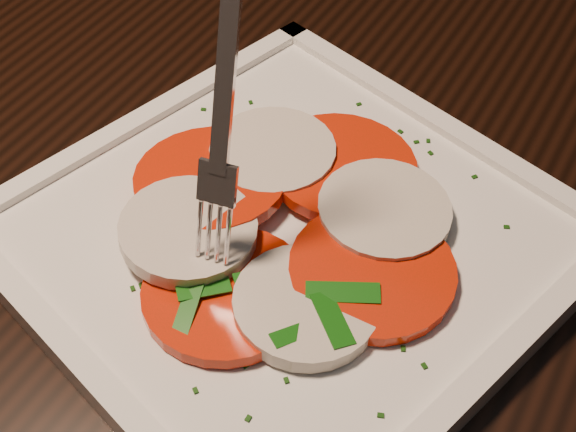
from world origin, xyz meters
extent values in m
cube|color=black|center=(-0.21, 0.14, 0.73)|extent=(1.25, 0.87, 0.04)
cylinder|color=black|center=(-0.73, 0.51, 0.35)|extent=(0.06, 0.06, 0.71)
cube|color=black|center=(-0.14, 0.74, 0.45)|extent=(0.42, 0.42, 0.04)
cylinder|color=black|center=(-0.32, 0.56, 0.21)|extent=(0.04, 0.04, 0.41)
cylinder|color=black|center=(-0.33, 0.92, 0.21)|extent=(0.04, 0.04, 0.41)
cube|color=white|center=(-0.23, 0.05, 0.76)|extent=(0.39, 0.39, 0.01)
cylinder|color=red|center=(-0.24, -0.01, 0.77)|extent=(0.10, 0.10, 0.01)
cylinder|color=beige|center=(-0.20, 0.00, 0.77)|extent=(0.08, 0.08, 0.02)
cylinder|color=red|center=(-0.17, 0.04, 0.77)|extent=(0.10, 0.10, 0.01)
cylinder|color=beige|center=(-0.18, 0.09, 0.77)|extent=(0.08, 0.08, 0.01)
cylinder|color=red|center=(-0.22, 0.11, 0.77)|extent=(0.10, 0.10, 0.02)
cylinder|color=beige|center=(-0.26, 0.10, 0.78)|extent=(0.08, 0.08, 0.01)
cylinder|color=red|center=(-0.29, 0.06, 0.78)|extent=(0.10, 0.10, 0.02)
cylinder|color=beige|center=(-0.28, 0.02, 0.78)|extent=(0.08, 0.08, 0.02)
cube|color=#12560E|center=(-0.25, -0.01, 0.78)|extent=(0.03, 0.03, 0.00)
cube|color=#12560E|center=(-0.18, 0.00, 0.78)|extent=(0.04, 0.04, 0.00)
cube|color=#12560E|center=(-0.27, 0.04, 0.78)|extent=(0.04, 0.04, 0.00)
cube|color=#12560E|center=(-0.27, 0.03, 0.78)|extent=(0.01, 0.04, 0.01)
cube|color=#12560E|center=(-0.22, 0.01, 0.78)|extent=(0.03, 0.03, 0.00)
cube|color=#12560E|center=(-0.19, -0.01, 0.78)|extent=(0.03, 0.03, 0.01)
cube|color=#12560E|center=(-0.18, 0.02, 0.78)|extent=(0.04, 0.03, 0.00)
cube|color=#12560E|center=(-0.19, 0.08, 0.78)|extent=(0.02, 0.05, 0.00)
cube|color=#12560E|center=(-0.22, 0.11, 0.78)|extent=(0.03, 0.03, 0.00)
cube|color=#12560E|center=(-0.25, -0.02, 0.78)|extent=(0.02, 0.05, 0.01)
cube|color=#113B0A|center=(-0.19, -0.04, 0.77)|extent=(0.00, 0.00, 0.00)
cube|color=#113B0A|center=(-0.29, -0.02, 0.77)|extent=(0.00, 0.00, 0.00)
cube|color=#113B0A|center=(-0.33, 0.10, 0.77)|extent=(0.00, 0.00, 0.00)
cube|color=#113B0A|center=(-0.13, -0.04, 0.77)|extent=(0.00, 0.00, 0.00)
cube|color=#113B0A|center=(-0.31, 0.10, 0.77)|extent=(0.00, 0.00, 0.00)
cube|color=#113B0A|center=(-0.18, 0.17, 0.77)|extent=(0.00, 0.00, 0.00)
cube|color=#113B0A|center=(-0.32, 0.09, 0.77)|extent=(0.00, 0.00, 0.00)
cube|color=#113B0A|center=(-0.11, 0.12, 0.77)|extent=(0.00, 0.00, 0.00)
cube|color=#113B0A|center=(-0.18, 0.16, 0.77)|extent=(0.00, 0.00, 0.00)
cube|color=#113B0A|center=(-0.31, 0.15, 0.77)|extent=(0.00, 0.00, 0.00)
cube|color=#113B0A|center=(-0.15, 0.10, 0.77)|extent=(0.00, 0.00, 0.00)
cube|color=#113B0A|center=(-0.14, 0.01, 0.77)|extent=(0.00, 0.00, 0.00)
cube|color=#113B0A|center=(-0.24, 0.18, 0.77)|extent=(0.00, 0.00, 0.00)
cube|color=#113B0A|center=(-0.14, 0.15, 0.77)|extent=(0.00, 0.00, 0.00)
cube|color=#113B0A|center=(-0.33, 0.13, 0.77)|extent=(0.00, 0.00, 0.00)
cube|color=#113B0A|center=(-0.14, 0.08, 0.77)|extent=(0.00, 0.00, 0.00)
cube|color=#113B0A|center=(-0.24, 0.16, 0.77)|extent=(0.00, 0.00, 0.00)
cube|color=#113B0A|center=(-0.22, -0.07, 0.77)|extent=(0.00, 0.00, 0.00)
cube|color=#113B0A|center=(-0.21, -0.04, 0.77)|extent=(0.00, 0.00, 0.00)
cube|color=#113B0A|center=(-0.19, 0.16, 0.77)|extent=(0.00, 0.00, 0.00)
cube|color=#113B0A|center=(-0.28, 0.15, 0.77)|extent=(0.00, 0.00, 0.00)
cube|color=#113B0A|center=(-0.29, -0.03, 0.77)|extent=(0.00, 0.00, 0.00)
cube|color=#113B0A|center=(-0.19, -0.07, 0.77)|extent=(0.00, 0.00, 0.00)
cube|color=#113B0A|center=(-0.25, -0.04, 0.77)|extent=(0.00, 0.00, 0.00)
cube|color=#113B0A|center=(-0.12, 0.00, 0.77)|extent=(0.00, 0.00, 0.00)
cube|color=#113B0A|center=(-0.20, 0.17, 0.77)|extent=(0.00, 0.00, 0.00)
camera|label=1|loc=(-0.09, -0.23, 1.13)|focal=50.00mm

